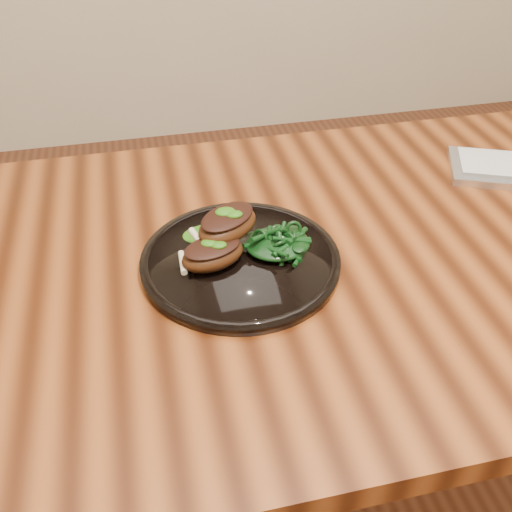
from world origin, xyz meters
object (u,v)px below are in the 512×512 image
Objects in this scene: plate at (240,260)px; desk at (357,281)px; lamb_chop_front at (212,253)px; greens_heap at (278,240)px.

desk is at bearing 4.41° from plate.
plate is at bearing 13.82° from lamb_chop_front.
plate is 0.06m from greens_heap.
desk is 0.19m from greens_heap.
lamb_chop_front is (-0.04, -0.01, 0.03)m from plate.
greens_heap is (0.10, 0.02, -0.00)m from lamb_chop_front.
lamb_chop_front is 1.11× the size of greens_heap.
lamb_chop_front reaches higher than desk.
lamb_chop_front is at bearing -173.90° from desk.
plate reaches higher than desk.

